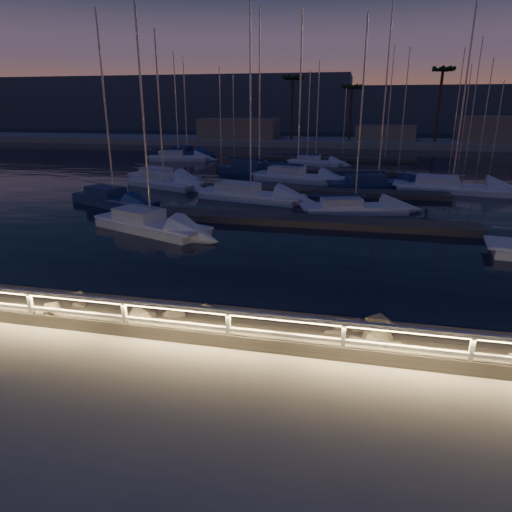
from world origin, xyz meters
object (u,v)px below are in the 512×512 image
object	(u,v)px
guard_rail	(190,315)
sailboat_e	(162,182)
sailboat_g	(248,194)
sailboat_m	(186,152)
sailboat_k	(257,170)
sailboat_c	(352,207)
sailboat_l	(375,183)
sailboat_n	(314,162)
sailboat_a	(113,199)
sailboat_b	(149,223)
sailboat_j	(295,176)
sailboat_h	(448,186)
sailboat_f	(162,176)
sailboat_i	(177,157)

from	to	relation	value
guard_rail	sailboat_e	xyz separation A→B (m)	(-12.43, 26.36, -0.92)
sailboat_g	sailboat_m	world-z (taller)	sailboat_g
sailboat_k	sailboat_c	bearing A→B (deg)	-34.80
sailboat_k	sailboat_l	xyz separation A→B (m)	(11.60, -5.44, -0.04)
sailboat_e	sailboat_n	size ratio (longest dim) A/B	1.09
sailboat_a	sailboat_g	size ratio (longest dim) A/B	0.90
sailboat_l	sailboat_m	world-z (taller)	sailboat_l
sailboat_b	sailboat_l	distance (m)	21.63
sailboat_j	sailboat_l	bearing A→B (deg)	-0.13
sailboat_b	sailboat_m	bearing A→B (deg)	129.96
sailboat_c	guard_rail	bearing A→B (deg)	-116.73
sailboat_h	sailboat_j	world-z (taller)	sailboat_h
sailboat_l	sailboat_n	world-z (taller)	sailboat_l
sailboat_f	sailboat_j	xyz separation A→B (m)	(12.23, 2.55, 0.04)
sailboat_b	sailboat_a	bearing A→B (deg)	155.26
sailboat_g	sailboat_m	distance (m)	33.92
sailboat_n	sailboat_l	bearing A→B (deg)	-51.24
sailboat_i	sailboat_k	distance (m)	15.99
sailboat_a	sailboat_f	size ratio (longest dim) A/B	0.98
sailboat_h	guard_rail	bearing A→B (deg)	-102.59
sailboat_k	sailboat_h	bearing A→B (deg)	3.50
sailboat_h	sailboat_m	size ratio (longest dim) A/B	1.17
sailboat_m	sailboat_l	bearing A→B (deg)	-23.26
sailboat_l	sailboat_e	bearing A→B (deg)	170.13
sailboat_n	sailboat_e	bearing A→B (deg)	-107.53
sailboat_f	sailboat_m	distance (m)	23.60
sailboat_b	sailboat_h	size ratio (longest dim) A/B	0.82
sailboat_f	sailboat_h	bearing A→B (deg)	20.92
guard_rail	sailboat_e	size ratio (longest dim) A/B	3.49
sailboat_e	sailboat_g	xyz separation A→B (m)	(8.59, -3.90, -0.01)
sailboat_e	sailboat_m	distance (m)	26.98
sailboat_e	sailboat_m	world-z (taller)	sailboat_m
sailboat_l	sailboat_n	size ratio (longest dim) A/B	1.26
sailboat_e	sailboat_m	bearing A→B (deg)	128.12
sailboat_g	sailboat_h	bearing A→B (deg)	38.07
sailboat_a	sailboat_f	bearing A→B (deg)	119.56
sailboat_a	sailboat_k	size ratio (longest dim) A/B	0.81
sailboat_k	sailboat_m	bearing A→B (deg)	153.45
sailboat_j	sailboat_m	xyz separation A→B (m)	(-18.53, 20.19, -0.01)
sailboat_a	sailboat_k	xyz separation A→B (m)	(6.78, 16.97, 0.02)
sailboat_c	sailboat_m	xyz separation A→B (m)	(-24.00, 32.55, 0.07)
sailboat_f	sailboat_j	size ratio (longest dim) A/B	0.89
sailboat_a	sailboat_m	size ratio (longest dim) A/B	0.96
sailboat_c	sailboat_m	distance (m)	40.44
sailboat_f	sailboat_l	xyz separation A→B (m)	(19.44, 0.58, -0.01)
sailboat_f	sailboat_k	distance (m)	9.88
sailboat_k	sailboat_l	size ratio (longest dim) A/B	1.07
sailboat_j	sailboat_f	bearing A→B (deg)	-152.99
guard_rail	sailboat_f	xyz separation A→B (m)	(-13.84, 29.47, -0.94)
sailboat_g	sailboat_j	world-z (taller)	sailboat_j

